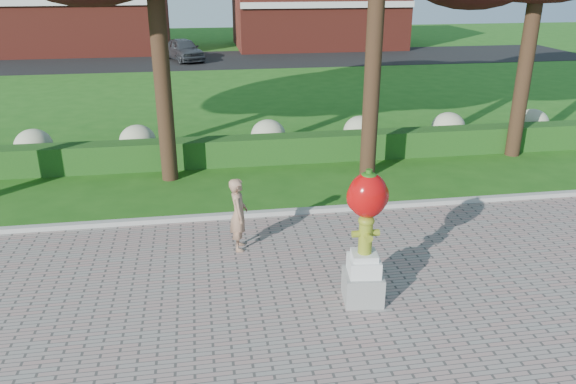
% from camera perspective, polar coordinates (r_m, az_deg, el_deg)
% --- Properties ---
extents(ground, '(100.00, 100.00, 0.00)m').
position_cam_1_polar(ground, '(10.49, -1.83, -9.30)').
color(ground, '#215A16').
rests_on(ground, ground).
extents(curb, '(40.00, 0.18, 0.15)m').
position_cam_1_polar(curb, '(13.11, -3.55, -2.34)').
color(curb, '#ADADA5').
rests_on(curb, ground).
extents(lawn_hedge, '(24.00, 0.70, 0.80)m').
position_cam_1_polar(lawn_hedge, '(16.73, -4.99, 4.19)').
color(lawn_hedge, '#144716').
rests_on(lawn_hedge, ground).
extents(hydrangea_row, '(20.10, 1.10, 0.99)m').
position_cam_1_polar(hydrangea_row, '(17.69, -3.41, 5.71)').
color(hydrangea_row, '#BAC294').
rests_on(hydrangea_row, ground).
extents(street, '(50.00, 8.00, 0.02)m').
position_cam_1_polar(street, '(37.34, -7.60, 13.16)').
color(street, black).
rests_on(street, ground).
extents(building_right, '(12.00, 8.00, 6.40)m').
position_cam_1_polar(building_right, '(43.94, 2.93, 18.75)').
color(building_right, maroon).
rests_on(building_right, ground).
extents(hydrant_sculpture, '(0.72, 0.72, 2.41)m').
position_cam_1_polar(hydrant_sculpture, '(9.43, 7.89, -4.22)').
color(hydrant_sculpture, gray).
rests_on(hydrant_sculpture, walkway).
extents(woman, '(0.39, 0.57, 1.53)m').
position_cam_1_polar(woman, '(11.36, -5.04, -2.27)').
color(woman, '#9F755B').
rests_on(woman, walkway).
extents(parked_car, '(2.95, 4.40, 1.39)m').
position_cam_1_polar(parked_car, '(37.15, -10.57, 14.05)').
color(parked_car, '#393C40').
rests_on(parked_car, street).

